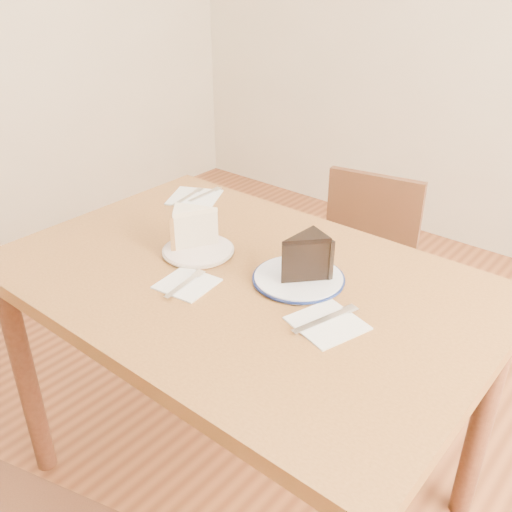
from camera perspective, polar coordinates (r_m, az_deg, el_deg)
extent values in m
plane|color=#542916|center=(1.89, -1.14, -21.94)|extent=(4.00, 4.00, 0.00)
cube|color=#543317|center=(1.40, -1.43, -2.69)|extent=(1.20, 0.80, 0.04)
cylinder|color=#391B11|center=(1.82, -22.00, -11.24)|extent=(0.06, 0.06, 0.71)
cylinder|color=#391B11|center=(2.13, -6.31, -2.74)|extent=(0.06, 0.06, 0.71)
cylinder|color=#391B11|center=(1.68, 21.65, -15.01)|extent=(0.06, 0.06, 0.71)
cube|color=black|center=(1.97, 9.41, -3.66)|extent=(0.46, 0.46, 0.04)
cylinder|color=black|center=(2.19, 14.53, -7.47)|extent=(0.03, 0.03, 0.40)
cylinder|color=black|center=(2.26, 6.50, -5.30)|extent=(0.03, 0.03, 0.40)
cylinder|color=black|center=(1.94, 11.84, -12.67)|extent=(0.03, 0.03, 0.40)
cylinder|color=black|center=(2.02, 2.83, -9.95)|extent=(0.03, 0.03, 0.40)
cube|color=black|center=(2.02, 11.55, 3.34)|extent=(0.33, 0.09, 0.35)
cylinder|color=silver|center=(1.50, -5.80, 0.56)|extent=(0.18, 0.18, 0.01)
cylinder|color=white|center=(1.37, 4.27, -2.25)|extent=(0.21, 0.21, 0.01)
cube|color=white|center=(1.36, -6.92, -2.77)|extent=(0.14, 0.14, 0.00)
cube|color=white|center=(1.23, 7.12, -6.69)|extent=(0.17, 0.17, 0.00)
cube|color=white|center=(1.83, -6.16, 5.86)|extent=(0.20, 0.20, 0.00)
cube|color=silver|center=(1.35, -7.18, -2.83)|extent=(0.04, 0.14, 0.00)
cube|color=white|center=(1.23, 6.90, -6.33)|extent=(0.06, 0.17, 0.00)
cube|color=silver|center=(1.84, -5.15, 6.14)|extent=(0.02, 0.14, 0.00)
cube|color=silver|center=(1.82, -6.85, 5.86)|extent=(0.05, 0.16, 0.00)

